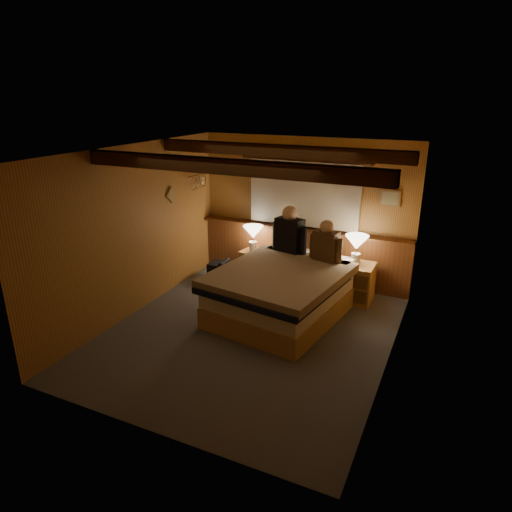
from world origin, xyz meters
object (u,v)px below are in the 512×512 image
Objects in this scene: nightstand_left at (255,265)px; lamp_right at (357,244)px; nightstand_right at (355,283)px; person_right at (326,244)px; lamp_left at (253,234)px; duffel_bag at (224,272)px; bed at (283,291)px; person_left at (289,233)px.

lamp_right is at bearing 4.75° from nightstand_left.
person_right is (-0.40, -0.29, 0.66)m from nightstand_right.
person_right reaches higher than lamp_right.
duffel_bag is (-0.40, -0.31, -0.65)m from lamp_left.
lamp_left reaches higher than duffel_bag.
nightstand_left is 0.97× the size of duffel_bag.
lamp_right is at bearing 56.97° from bed.
person_right is at bearing 64.17° from bed.
person_left is at bearing -12.50° from nightstand_left.
person_right reaches higher than nightstand_right.
person_left is (-0.21, 0.78, 0.64)m from bed.
nightstand_left is 1.09m from person_left.
nightstand_right is 1.26m from person_left.
lamp_right is (1.78, -0.16, 0.11)m from lamp_left.
person_left is (0.76, -0.29, 0.20)m from lamp_left.
bed is 0.95m from person_right.
nightstand_right reaches higher than duffel_bag.
nightstand_left is 1.77m from nightstand_right.
lamp_right reaches higher than bed.
duffel_bag is (-0.43, -0.32, -0.09)m from nightstand_left.
nightstand_left is at bearing 170.00° from person_left.
bed is 3.06× the size of person_left.
bed is 3.57× the size of person_right.
nightstand_right is 1.87m from lamp_left.
nightstand_right is 0.62m from lamp_right.
lamp_right is (1.75, -0.17, 0.67)m from nightstand_left.
lamp_left is at bearing 175.30° from nightstand_right.
person_left is 0.66m from person_right.
nightstand_left is 1.60m from person_right.
lamp_left is 0.83× the size of duffel_bag.
lamp_left is (-0.97, 1.07, 0.44)m from bed.
nightstand_right is at bearing 49.22° from person_right.
nightstand_right is 2.20m from duffel_bag.
person_left is at bearing -172.60° from lamp_right.
lamp_left is 1.47m from person_right.
person_left is (-1.04, -0.13, 0.70)m from nightstand_right.
duffel_bag is (-1.16, -0.02, -0.84)m from person_left.
duffel_bag is (-1.79, 0.15, -0.79)m from person_right.
nightstand_left is at bearing 23.69° from lamp_left.
bed is 1.58m from duffel_bag.
duffel_bag is (-2.19, -0.15, -0.14)m from nightstand_right.
person_left reaches higher than duffel_bag.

